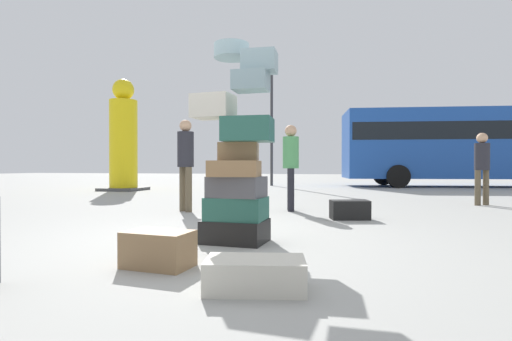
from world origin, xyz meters
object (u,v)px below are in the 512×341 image
at_px(suitcase_brown_foreground_far, 158,249).
at_px(person_passerby_in_red, 291,160).
at_px(suitcase_black_behind_tower, 350,210).
at_px(parked_bus, 477,142).
at_px(person_tourist_with_camera, 482,162).
at_px(person_bearded_onlooker, 186,157).
at_px(lamp_post, 272,101).
at_px(suitcase_tower, 237,164).
at_px(yellow_dummy_statue, 123,141).
at_px(suitcase_cream_right_side, 255,274).

bearing_deg(suitcase_brown_foreground_far, person_passerby_in_red, 89.95).
height_order(suitcase_black_behind_tower, parked_bus, parked_bus).
bearing_deg(person_tourist_with_camera, suitcase_black_behind_tower, 17.15).
distance_m(suitcase_brown_foreground_far, person_tourist_with_camera, 7.65).
height_order(person_bearded_onlooker, parked_bus, parked_bus).
xyz_separation_m(parked_bus, lamp_post, (-8.43, -1.08, 1.88)).
relative_size(suitcase_tower, person_bearded_onlooker, 1.28).
bearing_deg(yellow_dummy_statue, person_bearded_onlooker, -48.71).
bearing_deg(parked_bus, lamp_post, 179.05).
height_order(suitcase_black_behind_tower, person_tourist_with_camera, person_tourist_with_camera).
relative_size(suitcase_black_behind_tower, person_bearded_onlooker, 0.35).
xyz_separation_m(suitcase_black_behind_tower, person_passerby_in_red, (-1.08, 0.93, 0.81)).
bearing_deg(suitcase_black_behind_tower, person_bearded_onlooker, 158.55).
bearing_deg(person_tourist_with_camera, lamp_post, -80.68).
height_order(suitcase_cream_right_side, suitcase_brown_foreground_far, suitcase_brown_foreground_far).
bearing_deg(suitcase_tower, yellow_dummy_statue, 129.10).
bearing_deg(yellow_dummy_statue, suitcase_brown_foreground_far, -55.97).
height_order(yellow_dummy_statue, parked_bus, yellow_dummy_statue).
distance_m(suitcase_tower, yellow_dummy_statue, 10.35).
bearing_deg(suitcase_cream_right_side, suitcase_black_behind_tower, 69.80).
distance_m(person_passerby_in_red, yellow_dummy_statue, 8.22).
height_order(yellow_dummy_statue, lamp_post, lamp_post).
height_order(suitcase_black_behind_tower, suitcase_brown_foreground_far, suitcase_black_behind_tower).
bearing_deg(suitcase_brown_foreground_far, person_tourist_with_camera, 61.82).
relative_size(suitcase_cream_right_side, person_bearded_onlooker, 0.39).
xyz_separation_m(suitcase_cream_right_side, person_bearded_onlooker, (-2.34, 4.12, 0.90)).
xyz_separation_m(suitcase_black_behind_tower, person_bearded_onlooker, (-2.94, 0.36, 0.86)).
relative_size(suitcase_brown_foreground_far, person_bearded_onlooker, 0.32).
height_order(suitcase_tower, person_bearded_onlooker, suitcase_tower).
height_order(suitcase_brown_foreground_far, person_tourist_with_camera, person_tourist_with_camera).
height_order(suitcase_tower, person_passerby_in_red, suitcase_tower).
bearing_deg(lamp_post, suitcase_black_behind_tower, -72.12).
height_order(person_bearded_onlooker, person_passerby_in_red, person_bearded_onlooker).
bearing_deg(suitcase_brown_foreground_far, suitcase_tower, 78.81).
xyz_separation_m(suitcase_cream_right_side, parked_bus, (5.67, 15.26, 1.73)).
bearing_deg(parked_bus, person_passerby_in_red, -128.40).
distance_m(suitcase_black_behind_tower, person_tourist_with_camera, 4.10).
relative_size(person_passerby_in_red, parked_bus, 0.15).
distance_m(person_bearded_onlooker, person_tourist_with_camera, 6.24).
bearing_deg(suitcase_brown_foreground_far, suitcase_cream_right_side, -17.34).
relative_size(suitcase_cream_right_side, lamp_post, 0.12).
xyz_separation_m(person_tourist_with_camera, lamp_post, (-6.11, 7.48, 2.79)).
relative_size(yellow_dummy_statue, parked_bus, 0.35).
xyz_separation_m(suitcase_tower, person_tourist_with_camera, (3.92, 5.19, 0.07)).
relative_size(suitcase_tower, suitcase_black_behind_tower, 3.71).
height_order(suitcase_tower, lamp_post, lamp_post).
bearing_deg(lamp_post, yellow_dummy_statue, -132.78).
xyz_separation_m(suitcase_cream_right_side, person_tourist_with_camera, (3.34, 6.70, 0.81)).
distance_m(suitcase_black_behind_tower, person_bearded_onlooker, 3.08).
distance_m(suitcase_tower, person_tourist_with_camera, 6.50).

